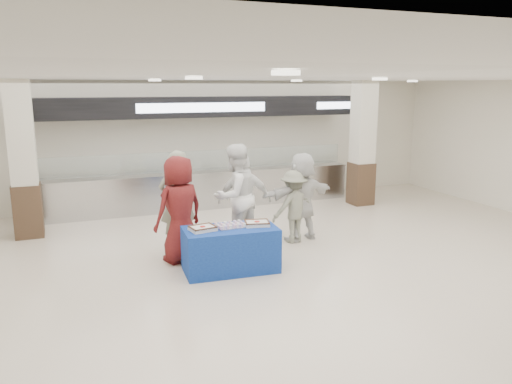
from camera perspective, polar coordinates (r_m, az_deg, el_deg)
name	(u,v)px	position (r m, az deg, el deg)	size (l,w,h in m)	color
ground	(290,281)	(8.12, 3.96, -10.16)	(14.00, 14.00, 0.00)	beige
serving_line	(201,162)	(12.75, -6.33, 3.38)	(8.70, 0.85, 2.80)	#B3B6BB
column_left	(24,163)	(11.12, -25.03, 2.98)	(0.55, 0.55, 3.20)	#3A271A
column_right	(362,146)	(13.24, 12.06, 5.13)	(0.55, 0.55, 3.20)	#3A271A
display_table	(231,249)	(8.43, -2.93, -6.58)	(1.55, 0.78, 0.75)	#163C98
sheet_cake_left	(203,228)	(8.20, -6.12, -4.10)	(0.45, 0.37, 0.09)	silver
sheet_cake_right	(257,223)	(8.45, 0.12, -3.55)	(0.46, 0.40, 0.09)	silver
cupcake_tray	(230,225)	(8.36, -2.96, -3.81)	(0.44, 0.34, 0.07)	#B9B8BE
civilian_maroon	(180,209)	(8.83, -8.72, -1.97)	(0.93, 0.60, 1.89)	maroon
soldier_a	(177,201)	(9.41, -8.99, -1.05)	(0.70, 0.46, 1.91)	slate
chef_tall	(235,196)	(9.56, -2.42, -0.44)	(0.97, 0.76, 2.00)	white
chef_short	(245,200)	(9.70, -1.31, -0.92)	(1.04, 0.43, 1.77)	white
soldier_b	(294,206)	(9.89, 4.33, -1.66)	(0.94, 0.54, 1.46)	slate
civilian_white	(302,197)	(10.02, 5.26, -0.53)	(1.65, 0.53, 1.78)	silver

